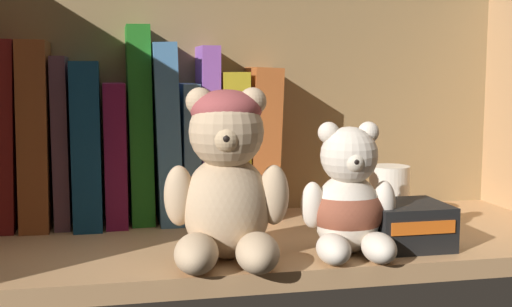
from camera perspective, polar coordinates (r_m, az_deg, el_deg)
name	(u,v)px	position (r cm, az deg, el deg)	size (l,w,h in cm)	color
shelf_board	(281,243)	(77.85, 2.14, -7.50)	(66.14, 28.02, 2.00)	tan
shelf_back_panel	(254,97)	(89.66, -0.14, 4.76)	(68.54, 1.20, 33.95)	olive
book_0	(9,134)	(86.08, -19.95, 1.55)	(2.36, 12.23, 21.89)	maroon
book_1	(37,134)	(85.71, -17.83, 1.59)	(3.28, 13.13, 21.81)	brown
book_2	(63,140)	(85.56, -15.87, 1.06)	(1.78, 11.53, 20.06)	#5B394A
book_3	(87,142)	(85.45, -13.93, 0.92)	(3.25, 14.52, 19.48)	navy
book_4	(115,152)	(85.56, -11.71, 0.13)	(2.54, 13.03, 16.94)	maroon
book_5	(139,124)	(85.30, -9.75, 2.44)	(2.71, 10.84, 23.71)	#1F711E
book_6	(165,132)	(85.57, -7.66, 1.81)	(2.74, 13.03, 21.67)	teal
book_7	(187,150)	(86.09, -5.81, 0.25)	(2.00, 12.97, 16.86)	teal
book_8	(206,132)	(86.16, -4.19, 1.79)	(2.21, 9.94, 21.37)	purple
book_9	(231,144)	(86.81, -2.14, 0.80)	(3.27, 10.35, 18.23)	gold
book_10	(259,141)	(87.51, 0.28, 1.04)	(3.47, 10.30, 18.78)	#B05928
teddy_bear_larger	(227,180)	(65.84, -2.48, -2.19)	(12.49, 12.96, 16.85)	tan
teddy_bear_smaller	(349,203)	(69.14, 7.75, -4.10)	(9.87, 10.42, 13.39)	beige
pillar_candle	(389,194)	(85.09, 11.07, -3.32)	(4.88, 4.88, 6.87)	silver
small_product_box	(407,225)	(73.63, 12.49, -5.86)	(8.02, 7.86, 4.64)	black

